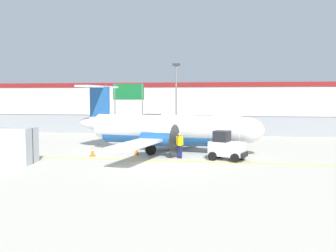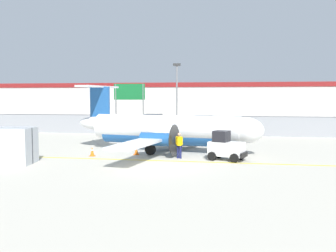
{
  "view_description": "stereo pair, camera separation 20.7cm",
  "coord_description": "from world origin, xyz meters",
  "px_view_note": "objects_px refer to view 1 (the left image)",
  "views": [
    {
      "loc": [
        4.2,
        -21.13,
        4.1
      ],
      "look_at": [
        -0.53,
        7.26,
        1.8
      ],
      "focal_mm": 40.0,
      "sensor_mm": 36.0,
      "label": 1
    },
    {
      "loc": [
        4.4,
        -21.09,
        4.1
      ],
      "look_at": [
        -0.53,
        7.26,
        1.8
      ],
      "focal_mm": 40.0,
      "sensor_mm": 36.0,
      "label": 2
    }
  ],
  "objects_px": {
    "ground_crew_worker": "(180,144)",
    "parked_car_1": "(151,120)",
    "parked_car_2": "(203,121)",
    "parked_car_4": "(308,124)",
    "parked_car_3": "(260,123)",
    "commuter_airplane": "(169,130)",
    "highway_sign": "(128,96)",
    "traffic_cone_near_right": "(137,150)",
    "traffic_cone_near_left": "(92,152)",
    "baggage_tug": "(226,147)",
    "parked_car_0": "(100,121)",
    "cargo_container": "(13,146)",
    "apron_light_pole": "(176,94)"
  },
  "relations": [
    {
      "from": "ground_crew_worker",
      "to": "parked_car_1",
      "type": "xyz_separation_m",
      "value": [
        -7.38,
        25.74,
        -0.06
      ]
    },
    {
      "from": "parked_car_2",
      "to": "parked_car_4",
      "type": "height_order",
      "value": "same"
    },
    {
      "from": "parked_car_3",
      "to": "parked_car_4",
      "type": "bearing_deg",
      "value": 7.92
    },
    {
      "from": "commuter_airplane",
      "to": "highway_sign",
      "type": "distance_m",
      "value": 15.62
    },
    {
      "from": "parked_car_2",
      "to": "parked_car_3",
      "type": "xyz_separation_m",
      "value": [
        6.9,
        -2.64,
        0.0
      ]
    },
    {
      "from": "parked_car_1",
      "to": "commuter_airplane",
      "type": "bearing_deg",
      "value": 110.78
    },
    {
      "from": "commuter_airplane",
      "to": "traffic_cone_near_right",
      "type": "relative_size",
      "value": 25.03
    },
    {
      "from": "ground_crew_worker",
      "to": "parked_car_1",
      "type": "distance_m",
      "value": 26.78
    },
    {
      "from": "commuter_airplane",
      "to": "traffic_cone_near_right",
      "type": "height_order",
      "value": "commuter_airplane"
    },
    {
      "from": "commuter_airplane",
      "to": "parked_car_3",
      "type": "bearing_deg",
      "value": 76.38
    },
    {
      "from": "traffic_cone_near_left",
      "to": "parked_car_2",
      "type": "distance_m",
      "value": 24.37
    },
    {
      "from": "commuter_airplane",
      "to": "parked_car_2",
      "type": "height_order",
      "value": "commuter_airplane"
    },
    {
      "from": "baggage_tug",
      "to": "ground_crew_worker",
      "type": "bearing_deg",
      "value": -163.34
    },
    {
      "from": "ground_crew_worker",
      "to": "highway_sign",
      "type": "distance_m",
      "value": 18.98
    },
    {
      "from": "ground_crew_worker",
      "to": "parked_car_4",
      "type": "xyz_separation_m",
      "value": [
        12.32,
        21.65,
        -0.06
      ]
    },
    {
      "from": "parked_car_2",
      "to": "traffic_cone_near_right",
      "type": "bearing_deg",
      "value": -103.54
    },
    {
      "from": "parked_car_2",
      "to": "parked_car_0",
      "type": "bearing_deg",
      "value": 178.39
    },
    {
      "from": "traffic_cone_near_left",
      "to": "highway_sign",
      "type": "height_order",
      "value": "highway_sign"
    },
    {
      "from": "cargo_container",
      "to": "parked_car_3",
      "type": "height_order",
      "value": "cargo_container"
    },
    {
      "from": "parked_car_1",
      "to": "parked_car_2",
      "type": "relative_size",
      "value": 1.0
    },
    {
      "from": "parked_car_2",
      "to": "parked_car_3",
      "type": "relative_size",
      "value": 1.03
    },
    {
      "from": "parked_car_0",
      "to": "cargo_container",
      "type": "bearing_deg",
      "value": 93.83
    },
    {
      "from": "baggage_tug",
      "to": "cargo_container",
      "type": "relative_size",
      "value": 0.97
    },
    {
      "from": "traffic_cone_near_right",
      "to": "parked_car_1",
      "type": "xyz_separation_m",
      "value": [
        -4.2,
        24.75,
        0.58
      ]
    },
    {
      "from": "baggage_tug",
      "to": "highway_sign",
      "type": "height_order",
      "value": "highway_sign"
    },
    {
      "from": "parked_car_0",
      "to": "parked_car_1",
      "type": "height_order",
      "value": "same"
    },
    {
      "from": "parked_car_1",
      "to": "baggage_tug",
      "type": "bearing_deg",
      "value": 117.43
    },
    {
      "from": "parked_car_3",
      "to": "parked_car_4",
      "type": "height_order",
      "value": "same"
    },
    {
      "from": "parked_car_1",
      "to": "parked_car_3",
      "type": "relative_size",
      "value": 1.03
    },
    {
      "from": "cargo_container",
      "to": "parked_car_2",
      "type": "xyz_separation_m",
      "value": [
        9.57,
        27.18,
        -0.21
      ]
    },
    {
      "from": "apron_light_pole",
      "to": "parked_car_1",
      "type": "bearing_deg",
      "value": 111.51
    },
    {
      "from": "parked_car_1",
      "to": "traffic_cone_near_right",
      "type": "bearing_deg",
      "value": 105.18
    },
    {
      "from": "ground_crew_worker",
      "to": "parked_car_1",
      "type": "height_order",
      "value": "same"
    },
    {
      "from": "cargo_container",
      "to": "traffic_cone_near_right",
      "type": "xyz_separation_m",
      "value": [
        6.5,
        4.66,
        -0.79
      ]
    },
    {
      "from": "parked_car_0",
      "to": "apron_light_pole",
      "type": "bearing_deg",
      "value": 133.1
    },
    {
      "from": "highway_sign",
      "to": "commuter_airplane",
      "type": "bearing_deg",
      "value": -63.35
    },
    {
      "from": "apron_light_pole",
      "to": "parked_car_4",
      "type": "bearing_deg",
      "value": 34.15
    },
    {
      "from": "commuter_airplane",
      "to": "ground_crew_worker",
      "type": "distance_m",
      "value": 3.37
    },
    {
      "from": "baggage_tug",
      "to": "parked_car_4",
      "type": "distance_m",
      "value": 23.73
    },
    {
      "from": "cargo_container",
      "to": "parked_car_1",
      "type": "height_order",
      "value": "cargo_container"
    },
    {
      "from": "cargo_container",
      "to": "traffic_cone_near_right",
      "type": "bearing_deg",
      "value": 28.41
    },
    {
      "from": "ground_crew_worker",
      "to": "highway_sign",
      "type": "height_order",
      "value": "highway_sign"
    },
    {
      "from": "parked_car_0",
      "to": "parked_car_3",
      "type": "xyz_separation_m",
      "value": [
        20.38,
        -1.66,
        0.0
      ]
    },
    {
      "from": "traffic_cone_near_right",
      "to": "parked_car_4",
      "type": "bearing_deg",
      "value": 53.13
    },
    {
      "from": "parked_car_0",
      "to": "traffic_cone_near_left",
      "type": "bearing_deg",
      "value": 103.85
    },
    {
      "from": "parked_car_0",
      "to": "apron_light_pole",
      "type": "relative_size",
      "value": 0.59
    },
    {
      "from": "cargo_container",
      "to": "apron_light_pole",
      "type": "bearing_deg",
      "value": 56.49
    },
    {
      "from": "parked_car_3",
      "to": "highway_sign",
      "type": "distance_m",
      "value": 15.78
    },
    {
      "from": "commuter_airplane",
      "to": "apron_light_pole",
      "type": "xyz_separation_m",
      "value": [
        -0.75,
        8.9,
        2.7
      ]
    },
    {
      "from": "parked_car_2",
      "to": "highway_sign",
      "type": "xyz_separation_m",
      "value": [
        -8.02,
        -6.66,
        3.24
      ]
    }
  ]
}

